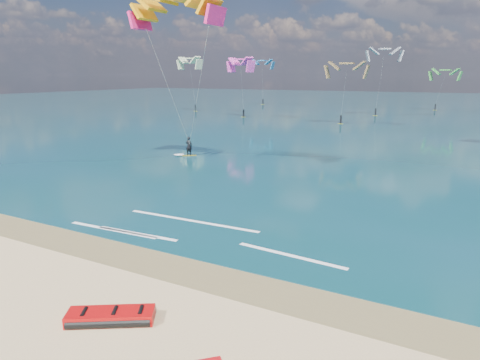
% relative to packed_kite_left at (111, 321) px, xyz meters
% --- Properties ---
extents(ground, '(320.00, 320.00, 0.00)m').
position_rel_packed_kite_left_xyz_m(ground, '(-2.73, 41.24, 0.00)').
color(ground, tan).
rests_on(ground, ground).
extents(wet_sand_strip, '(320.00, 2.40, 0.01)m').
position_rel_packed_kite_left_xyz_m(wet_sand_strip, '(-2.73, 4.24, 0.00)').
color(wet_sand_strip, brown).
rests_on(wet_sand_strip, ground).
extents(sea, '(320.00, 200.00, 0.04)m').
position_rel_packed_kite_left_xyz_m(sea, '(-2.73, 105.24, 0.02)').
color(sea, '#0B3A3D').
rests_on(sea, ground).
extents(packed_kite_left, '(3.19, 2.61, 0.44)m').
position_rel_packed_kite_left_xyz_m(packed_kite_left, '(0.00, 0.00, 0.00)').
color(packed_kite_left, '#BE0A0B').
rests_on(packed_kite_left, ground).
extents(kitesurfer_main, '(10.33, 8.39, 14.92)m').
position_rel_packed_kite_left_xyz_m(kitesurfer_main, '(-12.44, 21.81, 7.69)').
color(kitesurfer_main, gold).
rests_on(kitesurfer_main, sea).
extents(shoreline_foam, '(14.57, 3.63, 0.01)m').
position_rel_packed_kite_left_xyz_m(shoreline_foam, '(-2.69, 7.63, 0.05)').
color(shoreline_foam, white).
rests_on(shoreline_foam, ground).
extents(distant_kites, '(81.39, 39.92, 12.29)m').
position_rel_packed_kite_left_xyz_m(distant_kites, '(-11.78, 73.28, 5.42)').
color(distant_kites, beige).
rests_on(distant_kites, ground).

